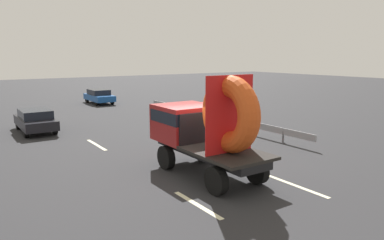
% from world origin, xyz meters
% --- Properties ---
extents(ground_plane, '(120.00, 120.00, 0.00)m').
position_xyz_m(ground_plane, '(0.00, 0.00, 0.00)').
color(ground_plane, '#28282B').
extents(flatbed_truck, '(2.02, 4.90, 3.59)m').
position_xyz_m(flatbed_truck, '(-0.12, -0.07, 1.73)').
color(flatbed_truck, black).
rests_on(flatbed_truck, ground_plane).
extents(distant_sedan, '(1.66, 3.88, 1.26)m').
position_xyz_m(distant_sedan, '(-3.65, 10.88, 0.68)').
color(distant_sedan, black).
rests_on(distant_sedan, ground_plane).
extents(guardrail, '(0.10, 15.20, 0.71)m').
position_xyz_m(guardrail, '(5.85, 7.19, 0.53)').
color(guardrail, gray).
rests_on(guardrail, ground_plane).
extents(lane_dash_left_near, '(0.16, 2.28, 0.01)m').
position_xyz_m(lane_dash_left_near, '(-1.88, -2.24, 0.00)').
color(lane_dash_left_near, beige).
rests_on(lane_dash_left_near, ground_plane).
extents(lane_dash_left_far, '(0.16, 2.45, 0.01)m').
position_xyz_m(lane_dash_left_far, '(-1.88, 6.11, 0.00)').
color(lane_dash_left_far, beige).
rests_on(lane_dash_left_far, ground_plane).
extents(lane_dash_right_near, '(0.16, 2.72, 0.01)m').
position_xyz_m(lane_dash_right_near, '(1.65, -2.72, 0.00)').
color(lane_dash_right_near, beige).
rests_on(lane_dash_right_near, ground_plane).
extents(lane_dash_right_far, '(0.16, 2.78, 0.01)m').
position_xyz_m(lane_dash_right_far, '(1.65, 5.81, 0.00)').
color(lane_dash_right_far, beige).
rests_on(lane_dash_right_far, ground_plane).
extents(oncoming_car, '(1.63, 3.80, 1.24)m').
position_xyz_m(oncoming_car, '(3.44, 20.52, 0.67)').
color(oncoming_car, black).
rests_on(oncoming_car, ground_plane).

